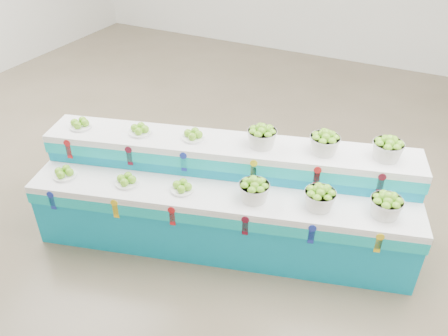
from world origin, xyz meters
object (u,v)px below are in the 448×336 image
(basket_upper_right, at_px, (388,148))
(basket_lower_left, at_px, (254,190))
(plate_upper_mid, at_px, (140,129))
(display_stand, at_px, (224,198))

(basket_upper_right, bearing_deg, basket_lower_left, -142.97)
(basket_lower_left, bearing_deg, plate_upper_mid, 174.75)
(basket_lower_left, distance_m, plate_upper_mid, 1.34)
(display_stand, height_order, plate_upper_mid, plate_upper_mid)
(plate_upper_mid, relative_size, basket_upper_right, 0.81)
(display_stand, distance_m, plate_upper_mid, 1.09)
(display_stand, height_order, basket_lower_left, display_stand)
(plate_upper_mid, xyz_separation_m, basket_upper_right, (2.31, 0.63, 0.06))
(basket_lower_left, distance_m, basket_upper_right, 1.28)
(display_stand, height_order, basket_upper_right, basket_upper_right)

